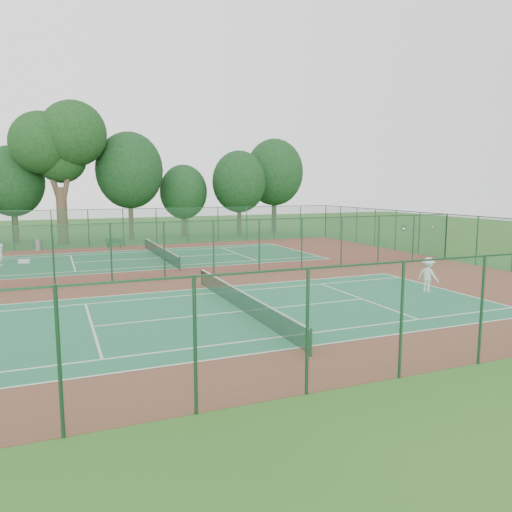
# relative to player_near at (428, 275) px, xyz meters

# --- Properties ---
(ground) EXTENTS (120.00, 120.00, 0.00)m
(ground) POSITION_rel_player_near_xyz_m (-10.51, 8.95, -0.94)
(ground) COLOR #2A5B1C
(ground) RESTS_ON ground
(red_pad) EXTENTS (40.00, 36.00, 0.01)m
(red_pad) POSITION_rel_player_near_xyz_m (-10.51, 8.95, -0.93)
(red_pad) COLOR maroon
(red_pad) RESTS_ON ground
(court_near) EXTENTS (23.77, 10.97, 0.01)m
(court_near) POSITION_rel_player_near_xyz_m (-10.51, -0.05, -0.92)
(court_near) COLOR #206848
(court_near) RESTS_ON red_pad
(court_far) EXTENTS (23.77, 10.97, 0.01)m
(court_far) POSITION_rel_player_near_xyz_m (-10.51, 17.95, -0.92)
(court_far) COLOR #1D5D38
(court_far) RESTS_ON red_pad
(fence_north) EXTENTS (40.00, 0.09, 3.50)m
(fence_north) POSITION_rel_player_near_xyz_m (-10.51, 26.95, 0.82)
(fence_north) COLOR #194C28
(fence_north) RESTS_ON ground
(fence_south) EXTENTS (40.00, 0.09, 3.50)m
(fence_south) POSITION_rel_player_near_xyz_m (-10.51, -9.05, 0.82)
(fence_south) COLOR #1C5430
(fence_south) RESTS_ON ground
(fence_east) EXTENTS (0.09, 36.00, 3.50)m
(fence_east) POSITION_rel_player_near_xyz_m (9.49, 8.95, 0.82)
(fence_east) COLOR #174525
(fence_east) RESTS_ON ground
(fence_divider) EXTENTS (40.00, 0.09, 3.50)m
(fence_divider) POSITION_rel_player_near_xyz_m (-10.51, 8.95, 0.82)
(fence_divider) COLOR #18482C
(fence_divider) RESTS_ON ground
(tennis_net_near) EXTENTS (0.10, 12.90, 0.97)m
(tennis_net_near) POSITION_rel_player_near_xyz_m (-10.51, -0.05, -0.40)
(tennis_net_near) COLOR #13341C
(tennis_net_near) RESTS_ON ground
(tennis_net_far) EXTENTS (0.10, 12.90, 0.97)m
(tennis_net_far) POSITION_rel_player_near_xyz_m (-10.51, 17.95, -0.40)
(tennis_net_far) COLOR #12331F
(tennis_net_far) RESTS_ON ground
(player_near) EXTENTS (0.97, 1.32, 1.84)m
(player_near) POSITION_rel_player_near_xyz_m (0.00, 0.00, 0.00)
(player_near) COLOR white
(player_near) RESTS_ON court_near
(player_far) EXTENTS (0.54, 0.66, 1.56)m
(player_far) POSITION_rel_player_near_xyz_m (-21.60, 18.23, -0.14)
(player_far) COLOR white
(player_far) RESTS_ON court_far
(trash_bin) EXTENTS (0.66, 0.66, 0.97)m
(trash_bin) POSITION_rel_player_near_xyz_m (-19.38, 26.55, -0.45)
(trash_bin) COLOR gray
(trash_bin) RESTS_ON red_pad
(bench) EXTENTS (1.45, 0.87, 0.86)m
(bench) POSITION_rel_player_near_xyz_m (-13.06, 25.89, -0.49)
(bench) COLOR #11321B
(bench) RESTS_ON red_pad
(kit_bag) EXTENTS (0.82, 0.56, 0.29)m
(kit_bag) POSITION_rel_player_near_xyz_m (-20.17, 19.00, -0.79)
(kit_bag) COLOR white
(kit_bag) RESTS_ON red_pad
(stray_ball_a) EXTENTS (0.07, 0.07, 0.07)m
(stray_ball_a) POSITION_rel_player_near_xyz_m (-10.53, 8.58, -0.89)
(stray_ball_a) COLOR #C1D631
(stray_ball_a) RESTS_ON red_pad
(stray_ball_b) EXTENTS (0.08, 0.08, 0.08)m
(stray_ball_b) POSITION_rel_player_near_xyz_m (-6.66, 8.69, -0.89)
(stray_ball_b) COLOR #BBDF33
(stray_ball_b) RESTS_ON red_pad
(stray_ball_c) EXTENTS (0.08, 0.08, 0.08)m
(stray_ball_c) POSITION_rel_player_near_xyz_m (-9.07, 8.58, -0.89)
(stray_ball_c) COLOR gold
(stray_ball_c) RESTS_ON red_pad
(big_tree) EXTENTS (8.82, 6.46, 13.55)m
(big_tree) POSITION_rel_player_near_xyz_m (-17.11, 31.05, 8.66)
(big_tree) COLOR #3E3021
(big_tree) RESTS_ON ground
(evergreen_row) EXTENTS (39.00, 5.00, 12.00)m
(evergreen_row) POSITION_rel_player_near_xyz_m (-10.01, 33.20, -0.94)
(evergreen_row) COLOR black
(evergreen_row) RESTS_ON ground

